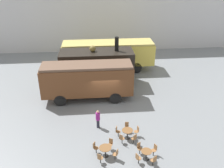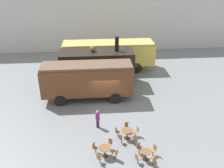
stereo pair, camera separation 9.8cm
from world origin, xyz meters
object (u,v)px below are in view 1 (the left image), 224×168
(cafe_table_mid, at_px, (105,149))
(cafe_chair_0, at_px, (122,138))
(cafe_table_near, at_px, (127,132))
(cafe_table_far, at_px, (146,153))
(visitor_person, at_px, (98,118))
(passenger_coach_wooden, at_px, (87,79))
(passenger_coach_vintage, at_px, (108,53))
(steam_locomotive, at_px, (97,65))

(cafe_table_mid, bearing_deg, cafe_chair_0, 42.95)
(cafe_table_near, height_order, cafe_chair_0, cafe_chair_0)
(cafe_table_far, relative_size, visitor_person, 0.46)
(passenger_coach_wooden, relative_size, cafe_chair_0, 9.73)
(passenger_coach_vintage, xyz_separation_m, passenger_coach_wooden, (-2.46, -6.94, 0.01))
(passenger_coach_wooden, distance_m, cafe_table_far, 9.55)
(steam_locomotive, bearing_deg, cafe_chair_0, -81.89)
(cafe_table_near, bearing_deg, cafe_table_mid, -135.03)
(steam_locomotive, relative_size, cafe_table_mid, 8.96)
(passenger_coach_vintage, bearing_deg, cafe_table_mid, -94.89)
(passenger_coach_vintage, distance_m, cafe_chair_0, 13.87)
(passenger_coach_vintage, distance_m, steam_locomotive, 3.97)
(passenger_coach_vintage, height_order, cafe_chair_0, passenger_coach_vintage)
(passenger_coach_vintage, distance_m, visitor_person, 11.81)
(cafe_table_near, xyz_separation_m, visitor_person, (-2.16, 1.56, 0.28))
(passenger_coach_vintage, bearing_deg, cafe_table_near, -87.86)
(passenger_coach_wooden, xyz_separation_m, cafe_table_mid, (1.18, -8.01, -1.57))
(passenger_coach_vintage, xyz_separation_m, cafe_table_far, (1.45, -15.50, -1.61))
(visitor_person, bearing_deg, cafe_chair_0, -52.73)
(visitor_person, bearing_deg, cafe_table_far, -51.23)
(cafe_table_far, bearing_deg, passenger_coach_vintage, 95.35)
(steam_locomotive, xyz_separation_m, cafe_table_near, (1.95, -9.49, -1.64))
(passenger_coach_vintage, distance_m, cafe_table_mid, 15.08)
(passenger_coach_wooden, xyz_separation_m, cafe_chair_0, (2.44, -6.84, -1.64))
(cafe_chair_0, bearing_deg, cafe_table_mid, 173.56)
(steam_locomotive, distance_m, cafe_table_far, 12.28)
(passenger_coach_vintage, relative_size, steam_locomotive, 1.41)
(cafe_table_near, relative_size, visitor_person, 0.52)
(passenger_coach_vintage, xyz_separation_m, cafe_table_near, (0.49, -13.18, -1.55))
(passenger_coach_vintage, xyz_separation_m, visitor_person, (-1.66, -11.62, -1.27))
(steam_locomotive, xyz_separation_m, visitor_person, (-0.21, -7.93, -1.36))
(cafe_table_mid, height_order, visitor_person, visitor_person)
(cafe_chair_0, bearing_deg, cafe_table_near, 0.00)
(cafe_table_near, xyz_separation_m, cafe_table_far, (0.96, -2.32, -0.06))
(visitor_person, bearing_deg, cafe_table_near, -35.91)
(cafe_chair_0, xyz_separation_m, visitor_person, (-1.64, 2.16, 0.36))
(passenger_coach_vintage, xyz_separation_m, steam_locomotive, (-1.46, -3.69, 0.09))
(passenger_coach_wooden, relative_size, cafe_table_mid, 9.95)
(steam_locomotive, relative_size, cafe_table_near, 9.18)
(cafe_table_far, relative_size, cafe_chair_0, 0.84)
(passenger_coach_wooden, bearing_deg, visitor_person, -80.39)
(cafe_table_mid, bearing_deg, cafe_table_far, -11.39)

